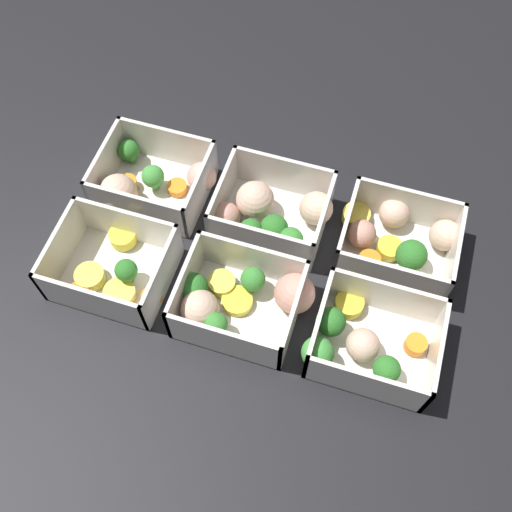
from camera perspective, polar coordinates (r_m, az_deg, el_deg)
ground_plane at (r=0.76m, az=0.00°, el=-0.84°), size 4.00×4.00×0.00m
container_near_left at (r=0.78m, az=13.48°, el=1.44°), size 0.17×0.14×0.07m
container_near_center at (r=0.77m, az=1.35°, el=4.11°), size 0.16×0.12×0.07m
container_near_right at (r=0.81m, az=-10.09°, el=6.92°), size 0.15×0.12×0.07m
container_far_left at (r=0.70m, az=10.09°, el=-8.06°), size 0.15×0.12×0.07m
container_far_center at (r=0.71m, az=-1.58°, el=-4.17°), size 0.17×0.12×0.07m
container_far_right at (r=0.76m, az=-13.45°, el=-1.11°), size 0.14×0.13×0.07m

